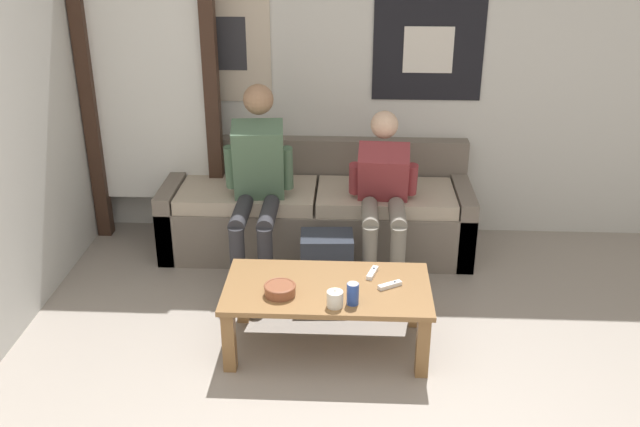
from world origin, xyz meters
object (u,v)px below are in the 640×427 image
(person_seated_teen, at_px, (384,192))
(ceramic_bowl, at_px, (280,289))
(couch, at_px, (317,213))
(game_controller_near_left, at_px, (390,285))
(game_controller_near_right, at_px, (372,273))
(pillar_candle, at_px, (335,299))
(coffee_table, at_px, (327,296))
(drink_can_blue, at_px, (353,294))
(person_seated_adult, at_px, (257,178))
(backpack, at_px, (327,267))

(person_seated_teen, xyz_separation_m, ceramic_bowl, (-0.60, -1.04, -0.17))
(couch, relative_size, game_controller_near_left, 15.81)
(game_controller_near_right, bearing_deg, person_seated_teen, 83.89)
(ceramic_bowl, bearing_deg, game_controller_near_right, 26.05)
(person_seated_teen, bearing_deg, pillar_candle, -104.30)
(coffee_table, height_order, drink_can_blue, drink_can_blue)
(drink_can_blue, bearing_deg, person_seated_teen, 79.97)
(person_seated_adult, relative_size, ceramic_bowl, 7.11)
(person_seated_teen, relative_size, game_controller_near_left, 7.73)
(game_controller_near_right, bearing_deg, ceramic_bowl, -153.95)
(coffee_table, bearing_deg, person_seated_teen, 69.92)
(coffee_table, xyz_separation_m, person_seated_adult, (-0.51, 0.93, 0.35))
(person_seated_adult, xyz_separation_m, backpack, (0.48, -0.33, -0.49))
(drink_can_blue, bearing_deg, game_controller_near_right, 71.04)
(ceramic_bowl, bearing_deg, drink_can_blue, -10.96)
(game_controller_near_left, bearing_deg, drink_can_blue, -137.85)
(backpack, bearing_deg, person_seated_teen, 42.74)
(couch, distance_m, backpack, 0.71)
(backpack, relative_size, game_controller_near_right, 2.90)
(ceramic_bowl, bearing_deg, game_controller_near_left, 10.35)
(ceramic_bowl, bearing_deg, pillar_candle, -19.46)
(person_seated_teen, xyz_separation_m, drink_can_blue, (-0.20, -1.11, -0.14))
(coffee_table, bearing_deg, couch, 95.55)
(coffee_table, height_order, backpack, backpack)
(backpack, height_order, game_controller_near_left, same)
(coffee_table, xyz_separation_m, ceramic_bowl, (-0.26, -0.10, 0.10))
(person_seated_teen, bearing_deg, backpack, -137.26)
(game_controller_near_right, bearing_deg, drink_can_blue, -108.96)
(backpack, bearing_deg, pillar_candle, -84.74)
(couch, distance_m, game_controller_near_right, 1.22)
(coffee_table, relative_size, backpack, 2.73)
(couch, distance_m, person_seated_adult, 0.67)
(person_seated_adult, relative_size, drink_can_blue, 10.27)
(person_seated_teen, distance_m, game_controller_near_left, 0.94)
(game_controller_near_left, bearing_deg, couch, 110.36)
(backpack, distance_m, pillar_candle, 0.84)
(ceramic_bowl, bearing_deg, person_seated_adult, 103.72)
(person_seated_adult, height_order, pillar_candle, person_seated_adult)
(game_controller_near_right, bearing_deg, backpack, 122.22)
(coffee_table, relative_size, person_seated_teen, 1.07)
(couch, height_order, backpack, couch)
(couch, distance_m, pillar_candle, 1.53)
(coffee_table, bearing_deg, pillar_candle, -77.04)
(pillar_candle, distance_m, game_controller_near_left, 0.38)
(drink_can_blue, height_order, game_controller_near_left, drink_can_blue)
(person_seated_adult, relative_size, game_controller_near_left, 9.04)
(backpack, xyz_separation_m, game_controller_near_left, (0.38, -0.59, 0.21))
(ceramic_bowl, relative_size, game_controller_near_right, 1.21)
(person_seated_teen, distance_m, drink_can_blue, 1.14)
(backpack, xyz_separation_m, pillar_candle, (0.07, -0.81, 0.24))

